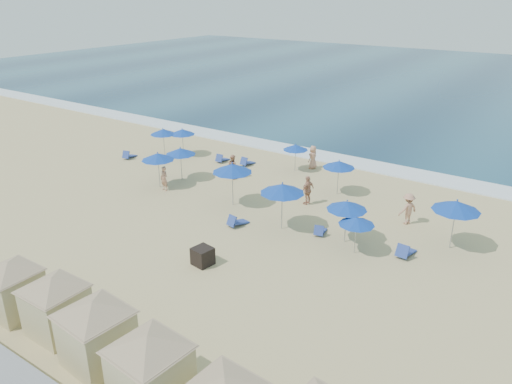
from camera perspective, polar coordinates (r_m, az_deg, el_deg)
ground at (r=26.44m, az=-3.72°, el=-5.48°), size 160.00×160.00×0.00m
ocean at (r=75.66m, az=23.55°, el=11.13°), size 160.00×80.00×0.06m
surf_line at (r=38.76m, az=10.62°, el=3.45°), size 160.00×2.50×0.08m
trash_bin at (r=24.13m, az=-6.11°, el=-7.30°), size 0.99×0.99×0.87m
cabana_0 at (r=22.42m, az=-26.15°, el=-9.11°), size 4.10×4.10×2.57m
cabana_1 at (r=20.56m, az=-22.01°, el=-11.17°), size 4.22×4.22×2.65m
cabana_2 at (r=18.51m, az=-17.88°, el=-14.24°), size 4.45×4.45×2.80m
cabana_3 at (r=16.61m, az=-12.09°, el=-18.33°), size 4.47×4.47×2.81m
umbrella_0 at (r=39.62m, az=-10.57°, el=6.80°), size 2.00×2.00×2.28m
umbrella_1 at (r=33.19m, az=-11.16°, el=4.00°), size 2.15×2.15×2.45m
umbrella_2 at (r=39.51m, az=-8.43°, el=6.83°), size 1.96×1.96×2.24m
umbrella_3 at (r=34.32m, az=-8.63°, el=4.63°), size 2.06×2.06×2.35m
umbrella_4 at (r=35.80m, az=4.54°, el=5.13°), size 1.81×1.81×2.06m
umbrella_5 at (r=29.73m, az=-2.73°, el=2.76°), size 2.40×2.40×2.74m
umbrella_6 at (r=26.65m, az=3.03°, el=0.40°), size 2.41×2.41×2.74m
umbrella_7 at (r=25.74m, az=10.36°, el=-1.52°), size 2.09×2.09×2.38m
umbrella_8 at (r=31.87m, az=9.46°, el=3.14°), size 2.04×2.04×2.32m
umbrella_9 at (r=26.50m, az=21.94°, el=-1.48°), size 2.38×2.38×2.70m
umbrella_10 at (r=24.83m, az=11.44°, el=-3.27°), size 1.79×1.79×2.04m
beach_chair_0 at (r=40.12m, az=-14.35°, el=4.08°), size 0.83×1.36×0.70m
beach_chair_1 at (r=38.17m, az=-3.95°, el=3.80°), size 0.66×1.29×0.69m
beach_chair_2 at (r=37.35m, az=-1.08°, el=3.44°), size 0.64×1.30×0.70m
beach_chair_3 at (r=27.82m, az=-2.27°, el=-3.40°), size 0.82×1.38×0.71m
beach_chair_4 at (r=27.09m, az=7.32°, el=-4.38°), size 0.78×1.24×0.63m
beach_chair_5 at (r=25.83m, az=16.66°, el=-6.51°), size 0.71×1.42×0.76m
beachgoer_0 at (r=32.98m, az=-10.46°, el=1.52°), size 0.64×0.46×1.63m
beachgoer_1 at (r=34.63m, az=-2.66°, el=2.93°), size 0.97×0.85×1.68m
beachgoer_2 at (r=30.47m, az=5.93°, el=0.22°), size 0.63×1.13×1.83m
beachgoer_3 at (r=29.03m, az=16.97°, el=-1.85°), size 1.16×1.35×1.81m
beachgoer_4 at (r=36.71m, az=6.52°, el=3.98°), size 0.64×0.90×1.72m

